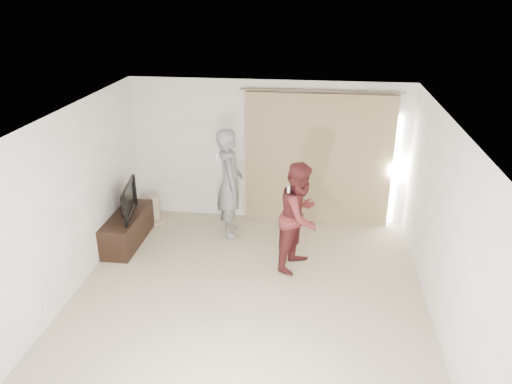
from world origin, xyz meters
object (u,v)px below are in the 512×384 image
Objects in this scene: tv at (124,200)px; person_woman at (300,216)px; person_man at (230,183)px; tv_console at (127,229)px.

tv is 2.96m from person_woman.
person_man is 1.12× the size of person_woman.
tv_console is at bearing -161.08° from person_man.
tv_console is 0.54m from tv.
tv is at bearing 0.00° from tv_console.
tv_console is 0.71× the size of person_man.
person_woman is (2.93, -0.37, 0.60)m from tv_console.
person_man is (1.68, 0.58, 0.16)m from tv.
person_man reaches higher than person_woman.
person_woman is at bearing -37.16° from person_man.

